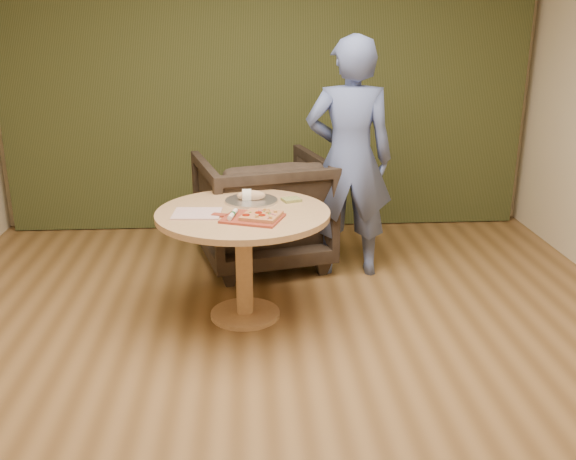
# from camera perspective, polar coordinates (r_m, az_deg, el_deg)

# --- Properties ---
(room_shell) EXTENTS (5.04, 6.04, 2.84)m
(room_shell) POSITION_cam_1_polar(r_m,az_deg,el_deg) (3.13, -0.23, 8.36)
(room_shell) COLOR brown
(room_shell) RESTS_ON ground
(curtain) EXTENTS (4.80, 0.14, 2.78)m
(curtain) POSITION_cam_1_polar(r_m,az_deg,el_deg) (6.01, -1.93, 13.31)
(curtain) COLOR #2D3317
(curtain) RESTS_ON ground
(pedestal_table) EXTENTS (1.13, 1.13, 0.75)m
(pedestal_table) POSITION_cam_1_polar(r_m,az_deg,el_deg) (4.20, -3.99, -0.14)
(pedestal_table) COLOR tan
(pedestal_table) RESTS_ON ground
(pizza_paddle) EXTENTS (0.47, 0.39, 0.01)m
(pizza_paddle) POSITION_cam_1_polar(r_m,az_deg,el_deg) (3.98, -3.31, 1.06)
(pizza_paddle) COLOR #973926
(pizza_paddle) RESTS_ON pedestal_table
(flatbread_pizza) EXTENTS (0.28, 0.28, 0.04)m
(flatbread_pizza) POSITION_cam_1_polar(r_m,az_deg,el_deg) (3.96, -2.38, 1.29)
(flatbread_pizza) COLOR #BE7E4A
(flatbread_pizza) RESTS_ON pizza_paddle
(cutlery_roll) EXTENTS (0.06, 0.20, 0.03)m
(cutlery_roll) POSITION_cam_1_polar(r_m,az_deg,el_deg) (3.99, -4.94, 1.41)
(cutlery_roll) COLOR silver
(cutlery_roll) RESTS_ON pizza_paddle
(newspaper) EXTENTS (0.32, 0.27, 0.01)m
(newspaper) POSITION_cam_1_polar(r_m,az_deg,el_deg) (4.12, -8.09, 1.46)
(newspaper) COLOR white
(newspaper) RESTS_ON pedestal_table
(serving_tray) EXTENTS (0.36, 0.36, 0.02)m
(serving_tray) POSITION_cam_1_polar(r_m,az_deg,el_deg) (4.36, -3.27, 2.62)
(serving_tray) COLOR silver
(serving_tray) RESTS_ON pedestal_table
(bread_roll) EXTENTS (0.19, 0.09, 0.09)m
(bread_roll) POSITION_cam_1_polar(r_m,az_deg,el_deg) (4.35, -3.40, 3.08)
(bread_roll) COLOR tan
(bread_roll) RESTS_ON serving_tray
(green_packet) EXTENTS (0.15, 0.13, 0.02)m
(green_packet) POSITION_cam_1_polar(r_m,az_deg,el_deg) (4.36, 0.30, 2.71)
(green_packet) COLOR olive
(green_packet) RESTS_ON pedestal_table
(armchair) EXTENTS (1.16, 1.12, 1.00)m
(armchair) POSITION_cam_1_polar(r_m,az_deg,el_deg) (5.19, -2.31, 2.30)
(armchair) COLOR black
(armchair) RESTS_ON ground
(person_standing) EXTENTS (0.70, 0.49, 1.83)m
(person_standing) POSITION_cam_1_polar(r_m,az_deg,el_deg) (4.91, 5.48, 6.30)
(person_standing) COLOR #4F6097
(person_standing) RESTS_ON ground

